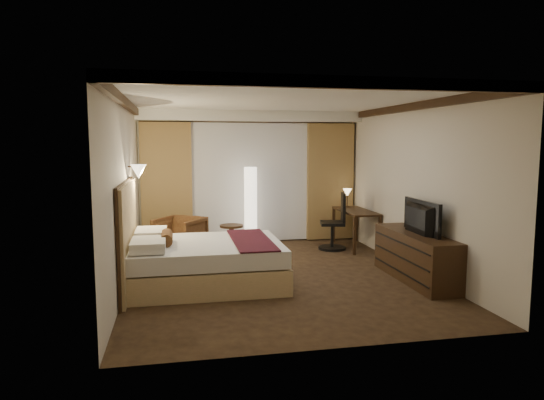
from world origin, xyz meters
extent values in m
cube|color=black|center=(0.00, 0.00, 0.00)|extent=(4.50, 5.50, 0.01)
cube|color=white|center=(0.00, 0.00, 2.70)|extent=(4.50, 5.50, 0.01)
cube|color=beige|center=(0.00, 2.75, 1.35)|extent=(4.50, 0.02, 2.70)
cube|color=beige|center=(-2.25, 0.00, 1.35)|extent=(0.02, 5.50, 2.70)
cube|color=beige|center=(2.25, 0.00, 1.35)|extent=(0.02, 5.50, 2.70)
cube|color=white|center=(0.00, 2.50, 2.60)|extent=(4.50, 0.50, 0.20)
cube|color=silver|center=(0.00, 2.67, 1.25)|extent=(2.48, 0.04, 2.45)
cube|color=#A07C49|center=(-1.70, 2.61, 1.25)|extent=(1.00, 0.14, 2.45)
cube|color=#A07C49|center=(1.70, 2.61, 1.25)|extent=(1.00, 0.14, 2.45)
imported|color=#442314|center=(-1.47, 1.74, 0.39)|extent=(1.03, 1.02, 0.79)
imported|color=black|center=(1.97, -0.63, 1.04)|extent=(0.65, 1.09, 0.14)
camera|label=1|loc=(-1.52, -7.22, 2.06)|focal=32.00mm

